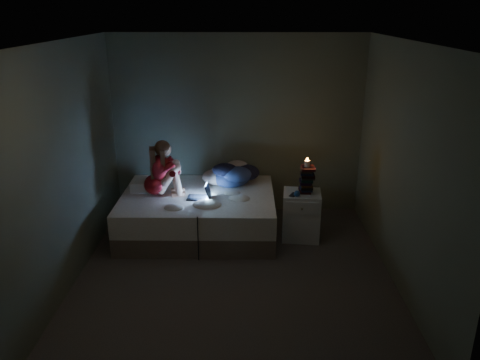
{
  "coord_description": "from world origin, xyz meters",
  "views": [
    {
      "loc": [
        0.12,
        -4.74,
        2.9
      ],
      "look_at": [
        0.05,
        1.0,
        0.8
      ],
      "focal_mm": 35.17,
      "sensor_mm": 36.0,
      "label": 1
    }
  ],
  "objects_px": {
    "laptop": "(198,191)",
    "woman": "(155,169)",
    "bed": "(198,213)",
    "candle": "(307,166)",
    "nightstand": "(301,215)",
    "phone": "(294,195)"
  },
  "relations": [
    {
      "from": "bed",
      "to": "nightstand",
      "type": "distance_m",
      "value": 1.39
    },
    {
      "from": "woman",
      "to": "nightstand",
      "type": "bearing_deg",
      "value": -14.29
    },
    {
      "from": "bed",
      "to": "candle",
      "type": "distance_m",
      "value": 1.6
    },
    {
      "from": "bed",
      "to": "candle",
      "type": "bearing_deg",
      "value": -4.78
    },
    {
      "from": "nightstand",
      "to": "candle",
      "type": "relative_size",
      "value": 8.06
    },
    {
      "from": "laptop",
      "to": "candle",
      "type": "xyz_separation_m",
      "value": [
        1.4,
        0.03,
        0.33
      ]
    },
    {
      "from": "woman",
      "to": "nightstand",
      "type": "height_order",
      "value": "woman"
    },
    {
      "from": "nightstand",
      "to": "phone",
      "type": "distance_m",
      "value": 0.36
    },
    {
      "from": "bed",
      "to": "nightstand",
      "type": "bearing_deg",
      "value": -6.02
    },
    {
      "from": "bed",
      "to": "phone",
      "type": "bearing_deg",
      "value": -10.96
    },
    {
      "from": "phone",
      "to": "woman",
      "type": "bearing_deg",
      "value": -164.55
    },
    {
      "from": "laptop",
      "to": "nightstand",
      "type": "height_order",
      "value": "laptop"
    },
    {
      "from": "laptop",
      "to": "nightstand",
      "type": "bearing_deg",
      "value": 3.78
    },
    {
      "from": "woman",
      "to": "candle",
      "type": "bearing_deg",
      "value": -13.47
    },
    {
      "from": "woman",
      "to": "phone",
      "type": "height_order",
      "value": "woman"
    },
    {
      "from": "bed",
      "to": "woman",
      "type": "relative_size",
      "value": 2.67
    },
    {
      "from": "woman",
      "to": "laptop",
      "type": "height_order",
      "value": "woman"
    },
    {
      "from": "laptop",
      "to": "phone",
      "type": "relative_size",
      "value": 2.16
    },
    {
      "from": "bed",
      "to": "nightstand",
      "type": "height_order",
      "value": "nightstand"
    },
    {
      "from": "nightstand",
      "to": "phone",
      "type": "xyz_separation_m",
      "value": [
        -0.12,
        -0.1,
        0.33
      ]
    },
    {
      "from": "laptop",
      "to": "woman",
      "type": "bearing_deg",
      "value": 175.02
    },
    {
      "from": "phone",
      "to": "nightstand",
      "type": "bearing_deg",
      "value": 61.94
    }
  ]
}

